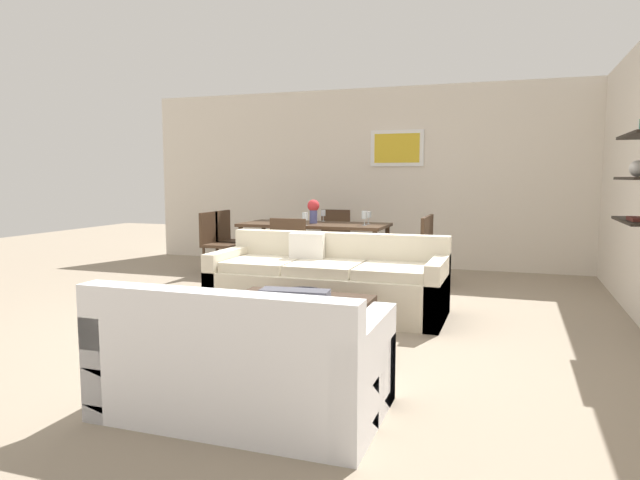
{
  "coord_description": "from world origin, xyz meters",
  "views": [
    {
      "loc": [
        1.87,
        -4.96,
        1.36
      ],
      "look_at": [
        0.1,
        0.2,
        0.75
      ],
      "focal_mm": 31.63,
      "sensor_mm": 36.0,
      "label": 1
    }
  ],
  "objects": [
    {
      "name": "sofa_beige",
      "position": [
        0.14,
        0.34,
        0.29
      ],
      "size": [
        2.32,
        0.9,
        0.78
      ],
      "color": "beige",
      "rests_on": "ground"
    },
    {
      "name": "candle_jar",
      "position": [
        0.56,
        -1.01,
        0.41
      ],
      "size": [
        0.08,
        0.08,
        0.07
      ],
      "primitive_type": "cylinder",
      "color": "silver",
      "rests_on": "coffee_table"
    },
    {
      "name": "back_wall_unit",
      "position": [
        0.3,
        3.53,
        1.35
      ],
      "size": [
        8.4,
        0.09,
        2.7
      ],
      "color": "silver",
      "rests_on": "ground"
    },
    {
      "name": "dining_chair_head",
      "position": [
        -0.61,
        2.89,
        0.5
      ],
      "size": [
        0.44,
        0.44,
        0.88
      ],
      "color": "#422D1E",
      "rests_on": "ground"
    },
    {
      "name": "dining_chair_left_near",
      "position": [
        -1.98,
        1.87,
        0.5
      ],
      "size": [
        0.44,
        0.44,
        0.88
      ],
      "color": "#422D1E",
      "rests_on": "ground"
    },
    {
      "name": "wine_glass_right_far",
      "position": [
        0.1,
        2.17,
        0.87
      ],
      "size": [
        0.07,
        0.07,
        0.16
      ],
      "color": "silver",
      "rests_on": "dining_table"
    },
    {
      "name": "decorative_bowl",
      "position": [
        0.31,
        -0.84,
        0.42
      ],
      "size": [
        0.37,
        0.37,
        0.08
      ],
      "color": "black",
      "rests_on": "coffee_table"
    },
    {
      "name": "dining_chair_right_far",
      "position": [
        0.76,
        2.25,
        0.5
      ],
      "size": [
        0.44,
        0.44,
        0.88
      ],
      "color": "#422D1E",
      "rests_on": "ground"
    },
    {
      "name": "wine_glass_right_near",
      "position": [
        0.1,
        1.96,
        0.88
      ],
      "size": [
        0.07,
        0.07,
        0.18
      ],
      "color": "silver",
      "rests_on": "dining_table"
    },
    {
      "name": "ground_plane",
      "position": [
        0.0,
        0.0,
        0.0
      ],
      "size": [
        18.0,
        18.0,
        0.0
      ],
      "primitive_type": "plane",
      "color": "gray"
    },
    {
      "name": "dining_table",
      "position": [
        -0.61,
        2.06,
        0.68
      ],
      "size": [
        1.93,
        0.85,
        0.75
      ],
      "color": "#422D1E",
      "rests_on": "ground"
    },
    {
      "name": "dining_chair_right_near",
      "position": [
        0.76,
        1.87,
        0.5
      ],
      "size": [
        0.44,
        0.44,
        0.88
      ],
      "color": "#422D1E",
      "rests_on": "ground"
    },
    {
      "name": "wine_glass_head",
      "position": [
        -0.61,
        2.43,
        0.86
      ],
      "size": [
        0.07,
        0.07,
        0.16
      ],
      "color": "silver",
      "rests_on": "dining_table"
    },
    {
      "name": "dining_chair_foot",
      "position": [
        -0.61,
        1.23,
        0.5
      ],
      "size": [
        0.44,
        0.44,
        0.88
      ],
      "color": "#422D1E",
      "rests_on": "ground"
    },
    {
      "name": "coffee_table",
      "position": [
        0.26,
        -0.88,
        0.19
      ],
      "size": [
        1.14,
        0.9,
        0.38
      ],
      "color": "#38281E",
      "rests_on": "ground"
    },
    {
      "name": "centerpiece_vase",
      "position": [
        -0.63,
        2.06,
        0.94
      ],
      "size": [
        0.16,
        0.16,
        0.31
      ],
      "color": "#4C518C",
      "rests_on": "dining_table"
    },
    {
      "name": "dining_chair_left_far",
      "position": [
        -1.98,
        2.25,
        0.5
      ],
      "size": [
        0.44,
        0.44,
        0.88
      ],
      "color": "#422D1E",
      "rests_on": "ground"
    },
    {
      "name": "loveseat_white",
      "position": [
        0.44,
        -2.13,
        0.29
      ],
      "size": [
        1.58,
        0.9,
        0.78
      ],
      "color": "white",
      "rests_on": "ground"
    },
    {
      "name": "wine_glass_foot",
      "position": [
        -0.61,
        1.7,
        0.86
      ],
      "size": [
        0.08,
        0.08,
        0.17
      ],
      "color": "silver",
      "rests_on": "dining_table"
    }
  ]
}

